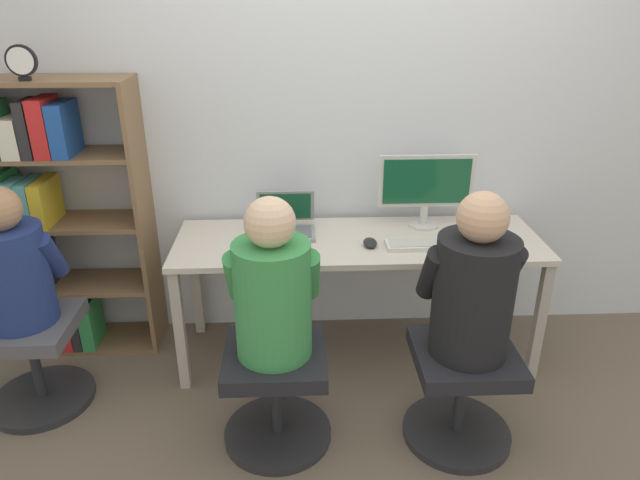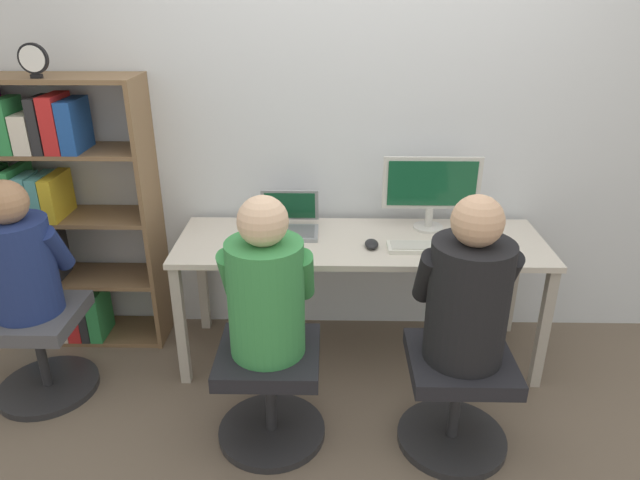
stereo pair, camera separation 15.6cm
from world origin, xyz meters
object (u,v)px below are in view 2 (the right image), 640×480
object	(u,v)px
keyboard	(431,247)
office_chair_left	(457,394)
office_chair_right	(270,387)
bookshelf	(49,220)
desk_clock	(33,60)
desktop_monitor	(431,189)
laptop	(289,223)
person_at_monitor	(469,291)
office_chair_side	(39,346)
person_near_shelf	(19,258)
person_at_laptop	(266,287)

from	to	relation	value
keyboard	office_chair_left	xyz separation A→B (m)	(0.06, -0.57, -0.45)
office_chair_right	bookshelf	world-z (taller)	bookshelf
desk_clock	desktop_monitor	bearing A→B (deg)	2.38
laptop	office_chair_left	world-z (taller)	laptop
office_chair_left	bookshelf	xyz separation A→B (m)	(-2.10, 0.83, 0.47)
office_chair_right	person_at_monitor	size ratio (longest dim) A/B	0.68
office_chair_side	laptop	bearing A→B (deg)	20.45
laptop	keyboard	distance (m)	0.76
desk_clock	person_near_shelf	xyz separation A→B (m)	(-0.04, -0.43, -0.84)
keyboard	desk_clock	bearing A→B (deg)	174.35
office_chair_right	desk_clock	size ratio (longest dim) A/B	3.03
office_chair_left	person_near_shelf	bearing A→B (deg)	170.58
keyboard	desk_clock	world-z (taller)	desk_clock
office_chair_left	office_chair_right	xyz separation A→B (m)	(-0.83, 0.03, 0.00)
office_chair_left	office_chair_right	world-z (taller)	same
laptop	person_near_shelf	distance (m)	1.31
bookshelf	person_near_shelf	world-z (taller)	bookshelf
desktop_monitor	office_chair_side	xyz separation A→B (m)	(-1.98, -0.51, -0.66)
office_chair_left	person_at_laptop	size ratio (longest dim) A/B	0.70
office_chair_left	person_near_shelf	distance (m)	2.09
person_at_monitor	person_at_laptop	xyz separation A→B (m)	(-0.83, 0.03, -0.01)
office_chair_left	bookshelf	bearing A→B (deg)	158.32
person_at_laptop	person_near_shelf	size ratio (longest dim) A/B	1.06
keyboard	bookshelf	bearing A→B (deg)	172.60
laptop	desk_clock	bearing A→B (deg)	-178.65
laptop	office_chair_left	xyz separation A→B (m)	(0.78, -0.79, -0.48)
office_chair_right	office_chair_side	size ratio (longest dim) A/B	1.00
desktop_monitor	office_chair_side	world-z (taller)	desktop_monitor
bookshelf	desk_clock	xyz separation A→B (m)	(0.12, -0.08, 0.85)
office_chair_side	bookshelf	bearing A→B (deg)	99.95
office_chair_right	person_at_laptop	bearing A→B (deg)	90.00
laptop	keyboard	world-z (taller)	laptop
laptop	person_at_monitor	bearing A→B (deg)	-45.02
desktop_monitor	keyboard	size ratio (longest dim) A/B	1.19
bookshelf	office_chair_left	bearing A→B (deg)	-21.68
person_at_laptop	office_chair_side	world-z (taller)	person_at_laptop
office_chair_side	person_near_shelf	distance (m)	0.49
keyboard	laptop	bearing A→B (deg)	163.25
person_at_monitor	desktop_monitor	bearing A→B (deg)	92.00
office_chair_left	office_chair_side	xyz separation A→B (m)	(-2.01, 0.33, 0.00)
bookshelf	office_chair_side	world-z (taller)	bookshelf
office_chair_left	person_near_shelf	xyz separation A→B (m)	(-2.01, 0.33, 0.49)
desktop_monitor	person_at_monitor	size ratio (longest dim) A/B	0.72
laptop	keyboard	bearing A→B (deg)	-16.75
person_at_laptop	desk_clock	xyz separation A→B (m)	(-1.15, 0.72, 0.82)
office_chair_right	office_chair_side	bearing A→B (deg)	165.82
office_chair_side	office_chair_left	bearing A→B (deg)	-9.29
keyboard	person_near_shelf	world-z (taller)	person_near_shelf
desktop_monitor	bookshelf	bearing A→B (deg)	-179.85
office_chair_right	desk_clock	distance (m)	1.90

